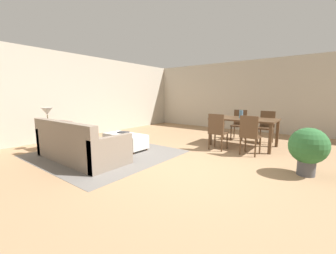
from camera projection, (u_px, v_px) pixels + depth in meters
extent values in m
plane|color=#9E7A56|center=(186.00, 165.00, 4.14)|extent=(10.80, 10.80, 0.00)
cube|color=#BCB2A0|center=(257.00, 96.00, 7.88)|extent=(9.00, 0.12, 2.70)
cube|color=#BCB2A0|center=(82.00, 96.00, 7.02)|extent=(0.12, 11.00, 2.70)
cube|color=slate|center=(106.00, 153.00, 4.95)|extent=(3.00, 2.80, 0.01)
cube|color=gray|center=(82.00, 149.00, 4.50)|extent=(2.20, 0.93, 0.42)
cube|color=gray|center=(62.00, 132.00, 4.13)|extent=(2.20, 0.16, 0.44)
cube|color=gray|center=(59.00, 139.00, 5.10)|extent=(0.14, 0.93, 0.62)
cube|color=gray|center=(112.00, 153.00, 3.87)|extent=(0.14, 0.93, 0.62)
cube|color=gray|center=(66.00, 129.00, 4.62)|extent=(0.40, 0.14, 0.41)
cube|color=gray|center=(87.00, 135.00, 4.09)|extent=(0.37, 0.09, 0.37)
cube|color=silver|center=(125.00, 140.00, 5.34)|extent=(1.16, 0.54, 0.34)
cylinder|color=#513823|center=(119.00, 143.00, 5.86)|extent=(0.05, 0.05, 0.06)
cylinder|color=#513823|center=(147.00, 149.00, 5.23)|extent=(0.05, 0.05, 0.06)
cylinder|color=#513823|center=(106.00, 146.00, 5.51)|extent=(0.05, 0.05, 0.06)
cylinder|color=#513823|center=(134.00, 153.00, 4.88)|extent=(0.05, 0.05, 0.06)
cube|color=olive|center=(49.00, 129.00, 5.25)|extent=(0.40, 0.40, 0.03)
cylinder|color=olive|center=(53.00, 138.00, 5.52)|extent=(0.04, 0.04, 0.52)
cylinder|color=olive|center=(59.00, 139.00, 5.32)|extent=(0.04, 0.04, 0.52)
cylinder|color=olive|center=(39.00, 140.00, 5.25)|extent=(0.04, 0.04, 0.52)
cylinder|color=olive|center=(45.00, 142.00, 5.05)|extent=(0.04, 0.04, 0.52)
cylinder|color=brown|center=(48.00, 128.00, 5.24)|extent=(0.16, 0.16, 0.02)
cylinder|color=brown|center=(48.00, 121.00, 5.22)|extent=(0.02, 0.02, 0.32)
cone|color=silver|center=(47.00, 111.00, 5.18)|extent=(0.26, 0.26, 0.18)
cube|color=#513823|center=(244.00, 119.00, 5.60)|extent=(1.65, 1.00, 0.04)
cube|color=#513823|center=(223.00, 128.00, 6.46)|extent=(0.07, 0.07, 0.72)
cube|color=#513823|center=(277.00, 134.00, 5.55)|extent=(0.07, 0.07, 0.72)
cube|color=#513823|center=(210.00, 132.00, 5.77)|extent=(0.07, 0.07, 0.72)
cube|color=#513823|center=(270.00, 139.00, 4.86)|extent=(0.07, 0.07, 0.72)
cube|color=#513823|center=(218.00, 133.00, 5.29)|extent=(0.41, 0.41, 0.04)
cube|color=#513823|center=(216.00, 124.00, 5.11)|extent=(0.40, 0.05, 0.47)
cylinder|color=#513823|center=(215.00, 139.00, 5.56)|extent=(0.04, 0.04, 0.41)
cylinder|color=#513823|center=(227.00, 141.00, 5.35)|extent=(0.04, 0.04, 0.41)
cylinder|color=#513823|center=(209.00, 142.00, 5.29)|extent=(0.04, 0.04, 0.41)
cylinder|color=#513823|center=(222.00, 143.00, 5.08)|extent=(0.04, 0.04, 0.41)
cube|color=#513823|center=(251.00, 136.00, 4.82)|extent=(0.42, 0.42, 0.04)
cube|color=#513823|center=(249.00, 126.00, 4.64)|extent=(0.40, 0.06, 0.47)
cylinder|color=#513823|center=(245.00, 143.00, 5.09)|extent=(0.04, 0.04, 0.41)
cylinder|color=#513823|center=(260.00, 146.00, 4.87)|extent=(0.04, 0.04, 0.41)
cylinder|color=#513823|center=(240.00, 146.00, 4.83)|extent=(0.04, 0.04, 0.41)
cylinder|color=#513823|center=(255.00, 148.00, 4.61)|extent=(0.04, 0.04, 0.41)
cube|color=#513823|center=(238.00, 126.00, 6.53)|extent=(0.42, 0.42, 0.04)
cube|color=#513823|center=(240.00, 117.00, 6.64)|extent=(0.40, 0.06, 0.47)
cylinder|color=#513823|center=(242.00, 134.00, 6.33)|extent=(0.04, 0.04, 0.41)
cylinder|color=#513823|center=(231.00, 133.00, 6.52)|extent=(0.04, 0.04, 0.41)
cylinder|color=#513823|center=(245.00, 132.00, 6.61)|extent=(0.04, 0.04, 0.41)
cylinder|color=#513823|center=(234.00, 131.00, 6.79)|extent=(0.04, 0.04, 0.41)
cube|color=#513823|center=(266.00, 128.00, 6.00)|extent=(0.40, 0.40, 0.04)
cube|color=#513823|center=(268.00, 119.00, 6.11)|extent=(0.40, 0.04, 0.47)
cylinder|color=#513823|center=(270.00, 138.00, 5.80)|extent=(0.04, 0.04, 0.41)
cylinder|color=#513823|center=(257.00, 136.00, 6.00)|extent=(0.04, 0.04, 0.41)
cylinder|color=#513823|center=(273.00, 136.00, 6.07)|extent=(0.04, 0.04, 0.41)
cylinder|color=#513823|center=(260.00, 134.00, 6.27)|extent=(0.04, 0.04, 0.41)
cylinder|color=slate|center=(241.00, 114.00, 5.67)|extent=(0.10, 0.10, 0.22)
cube|color=#333338|center=(123.00, 132.00, 5.46)|extent=(0.30, 0.26, 0.03)
cylinder|color=#4C4C51|center=(306.00, 168.00, 3.59)|extent=(0.28, 0.28, 0.26)
sphere|color=#2D6633|center=(308.00, 146.00, 3.53)|extent=(0.62, 0.62, 0.62)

